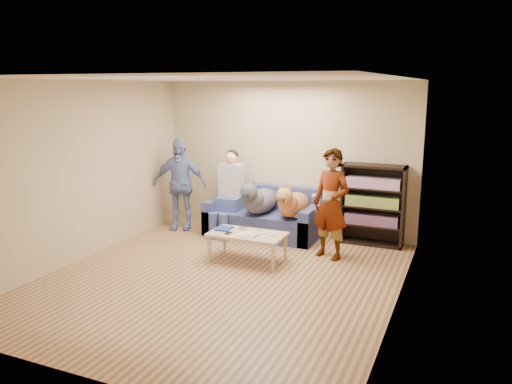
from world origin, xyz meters
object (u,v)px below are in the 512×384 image
at_px(sofa, 263,219).
at_px(person_seated, 229,190).
at_px(notebook_blue, 224,228).
at_px(person_standing_right, 331,204).
at_px(dog_tan, 292,203).
at_px(coffee_table, 247,236).
at_px(person_standing_left, 180,184).
at_px(camera_silver, 243,228).
at_px(bookshelf, 373,203).
at_px(dog_gray, 259,200).

xyz_separation_m(sofa, person_seated, (-0.59, -0.13, 0.49)).
bearing_deg(notebook_blue, person_standing_right, 21.19).
xyz_separation_m(dog_tan, coffee_table, (-0.29, -1.12, -0.27)).
relative_size(person_standing_left, coffee_table, 1.47).
relative_size(notebook_blue, camera_silver, 2.36).
height_order(camera_silver, dog_tan, dog_tan).
bearing_deg(person_standing_left, person_seated, -12.32).
height_order(notebook_blue, bookshelf, bookshelf).
bearing_deg(person_seated, dog_gray, -6.69).
height_order(person_standing_right, coffee_table, person_standing_right).
height_order(notebook_blue, camera_silver, camera_silver).
distance_m(person_standing_left, sofa, 1.62).
height_order(person_standing_right, dog_gray, person_standing_right).
bearing_deg(sofa, dog_gray, -90.44).
relative_size(sofa, coffee_table, 1.73).
bearing_deg(camera_silver, person_seated, 125.54).
bearing_deg(dog_gray, coffee_table, -75.38).
height_order(dog_tan, coffee_table, dog_tan).
bearing_deg(camera_silver, coffee_table, -45.00).
distance_m(coffee_table, bookshelf, 2.18).
distance_m(sofa, dog_tan, 0.71).
height_order(dog_gray, coffee_table, dog_gray).
bearing_deg(dog_tan, bookshelf, 18.82).
relative_size(person_standing_left, bookshelf, 1.24).
relative_size(camera_silver, dog_gray, 0.09).
xyz_separation_m(camera_silver, sofa, (-0.17, 1.18, -0.16)).
distance_m(camera_silver, coffee_table, 0.18).
relative_size(person_standing_left, dog_gray, 1.27).
distance_m(camera_silver, dog_tan, 1.10).
height_order(sofa, dog_gray, dog_gray).
distance_m(person_standing_right, sofa, 1.61).
bearing_deg(person_seated, person_standing_right, -15.96).
height_order(person_standing_right, person_seated, person_standing_right).
relative_size(sofa, dog_gray, 1.49).
bearing_deg(dog_tan, coffee_table, -104.72).
relative_size(person_standing_left, camera_silver, 14.70).
relative_size(person_seated, dog_tan, 1.25).
xyz_separation_m(person_standing_left, sofa, (1.52, 0.22, -0.53)).
bearing_deg(sofa, bookshelf, 7.40).
distance_m(sofa, coffee_table, 1.33).
bearing_deg(coffee_table, dog_gray, 104.62).
bearing_deg(notebook_blue, person_standing_left, 143.77).
distance_m(notebook_blue, dog_tan, 1.29).
distance_m(camera_silver, bookshelf, 2.17).
height_order(person_standing_left, notebook_blue, person_standing_left).
height_order(notebook_blue, dog_tan, dog_tan).
relative_size(person_standing_right, dog_gray, 1.29).
bearing_deg(dog_tan, dog_gray, -178.71).
relative_size(person_standing_right, person_seated, 1.11).
bearing_deg(notebook_blue, coffee_table, -7.13).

